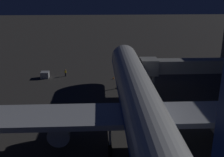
% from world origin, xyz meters
% --- Properties ---
extents(ground_plane, '(320.00, 320.00, 0.00)m').
position_xyz_m(ground_plane, '(0.00, 0.00, 0.00)').
color(ground_plane, '#383533').
extents(airliner_at_gate, '(55.32, 59.75, 20.15)m').
position_xyz_m(airliner_at_gate, '(0.00, 10.87, 5.59)').
color(airliner_at_gate, silver).
rests_on(airliner_at_gate, ground_plane).
extents(jet_bridge, '(22.37, 3.40, 7.22)m').
position_xyz_m(jet_bridge, '(-11.99, -8.43, 5.69)').
color(jet_bridge, '#9E9E99').
rests_on(jet_bridge, ground_plane).
extents(baggage_container_mid_row, '(1.83, 1.83, 1.43)m').
position_xyz_m(baggage_container_mid_row, '(18.05, -19.83, 0.72)').
color(baggage_container_mid_row, '#B7BABF').
rests_on(baggage_container_mid_row, ground_plane).
extents(ground_crew_near_nose_gear, '(0.40, 0.40, 1.68)m').
position_xyz_m(ground_crew_near_nose_gear, '(13.40, -20.63, 0.92)').
color(ground_crew_near_nose_gear, black).
rests_on(ground_crew_near_nose_gear, ground_plane).
extents(traffic_cone_nose_port, '(0.36, 0.36, 0.55)m').
position_xyz_m(traffic_cone_nose_port, '(-2.20, -18.14, 0.28)').
color(traffic_cone_nose_port, orange).
rests_on(traffic_cone_nose_port, ground_plane).
extents(traffic_cone_nose_starboard, '(0.36, 0.36, 0.55)m').
position_xyz_m(traffic_cone_nose_starboard, '(2.20, -18.14, 0.28)').
color(traffic_cone_nose_starboard, orange).
rests_on(traffic_cone_nose_starboard, ground_plane).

